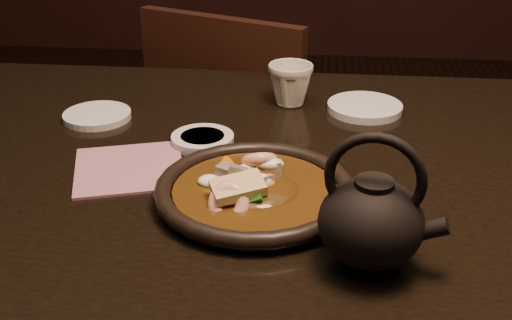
# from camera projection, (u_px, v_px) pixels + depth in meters

# --- Properties ---
(table) EXTENTS (1.60, 0.90, 0.75)m
(table) POSITION_uv_depth(u_px,v_px,m) (239.00, 221.00, 0.93)
(table) COLOR black
(table) RESTS_ON floor
(chair) EXTENTS (0.52, 0.52, 0.85)m
(chair) POSITION_uv_depth(u_px,v_px,m) (248.00, 164.00, 1.56)
(chair) COLOR black
(chair) RESTS_ON floor
(plate) EXTENTS (0.26, 0.26, 0.03)m
(plate) POSITION_uv_depth(u_px,v_px,m) (255.00, 192.00, 0.83)
(plate) COLOR black
(plate) RESTS_ON table
(stirfry) EXTENTS (0.14, 0.17, 0.05)m
(stirfry) POSITION_uv_depth(u_px,v_px,m) (250.00, 187.00, 0.83)
(stirfry) COLOR #3C240A
(stirfry) RESTS_ON plate
(soy_dish) EXTENTS (0.10, 0.10, 0.01)m
(soy_dish) POSITION_uv_depth(u_px,v_px,m) (203.00, 139.00, 0.99)
(soy_dish) COLOR silver
(soy_dish) RESTS_ON table
(saucer_left) EXTENTS (0.11, 0.11, 0.01)m
(saucer_left) POSITION_uv_depth(u_px,v_px,m) (97.00, 116.00, 1.08)
(saucer_left) COLOR silver
(saucer_left) RESTS_ON table
(saucer_right) EXTENTS (0.13, 0.13, 0.01)m
(saucer_right) POSITION_uv_depth(u_px,v_px,m) (365.00, 107.00, 1.11)
(saucer_right) COLOR silver
(saucer_right) RESTS_ON table
(tea_cup) EXTENTS (0.10, 0.10, 0.08)m
(tea_cup) POSITION_uv_depth(u_px,v_px,m) (290.00, 83.00, 1.12)
(tea_cup) COLOR beige
(tea_cup) RESTS_ON table
(napkin) EXTENTS (0.19, 0.19, 0.00)m
(napkin) POSITION_uv_depth(u_px,v_px,m) (129.00, 168.00, 0.91)
(napkin) COLOR #A26370
(napkin) RESTS_ON table
(teapot) EXTENTS (0.14, 0.11, 0.15)m
(teapot) POSITION_uv_depth(u_px,v_px,m) (372.00, 218.00, 0.68)
(teapot) COLOR black
(teapot) RESTS_ON table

